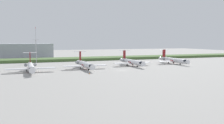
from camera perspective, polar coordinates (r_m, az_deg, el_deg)
The scene contains 9 objects.
ground_plane at distance 149.81m, azimuth -2.03°, elevation -0.66°, with size 500.00×500.00×0.00m, color #9E9B96.
grass_berm at distance 187.90m, azimuth -5.89°, elevation 0.78°, with size 320.00×20.00×1.96m, color #4C6B38.
regional_jet_nearest at distance 121.48m, azimuth -18.67°, elevation -1.07°, with size 22.81×31.00×9.00m.
regional_jet_second at distance 128.58m, azimuth -6.50°, elevation -0.51°, with size 22.81×31.00×9.00m.
regional_jet_third at distance 143.99m, azimuth 4.58°, elevation 0.11°, with size 22.81×31.00×9.00m.
regional_jet_fourth at distance 161.58m, azimuth 14.18°, elevation 0.51°, with size 22.81×31.00×9.00m.
antenna_mast at distance 170.71m, azimuth -17.57°, elevation 3.14°, with size 4.40×0.50×23.85m.
distant_hangar at distance 217.44m, azimuth -21.76°, elevation 2.42°, with size 58.15×27.97×12.49m, color #9EA3AD.
safety_cone_front_marker at distance 108.68m, azimuth -5.36°, elevation -2.72°, with size 0.44×0.44×0.55m, color orange.
Camera 1 is at (-47.19, -111.39, 15.00)m, focal length 38.56 mm.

